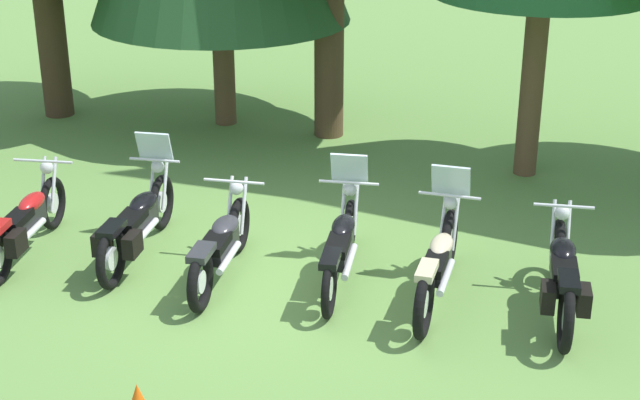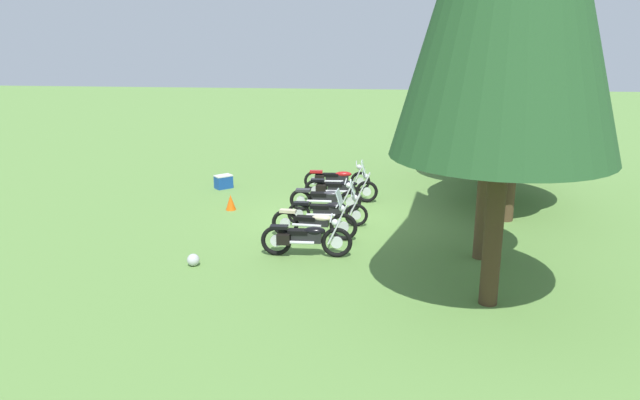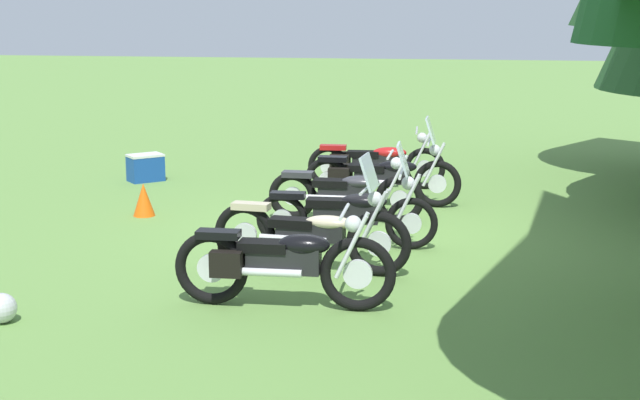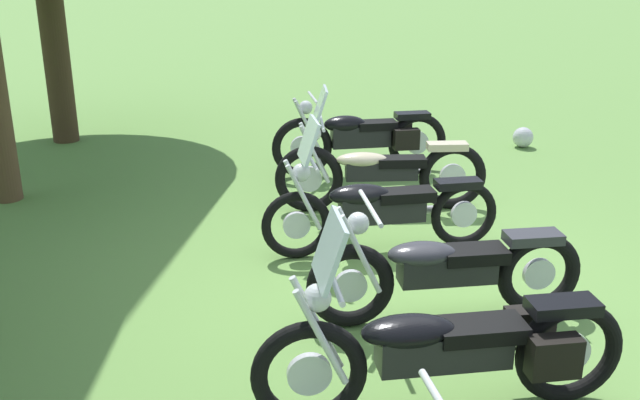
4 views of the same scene
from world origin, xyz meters
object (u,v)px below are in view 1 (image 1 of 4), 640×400
object	(u,v)px
motorcycle_1	(137,221)
motorcycle_2	(221,244)
motorcycle_5	(563,275)
motorcycle_4	(438,262)
motorcycle_3	(341,244)
motorcycle_0	(24,223)

from	to	relation	value
motorcycle_1	motorcycle_2	xyz separation A→B (m)	(1.17, -0.36, -0.04)
motorcycle_2	motorcycle_5	size ratio (longest dim) A/B	0.97
motorcycle_4	motorcycle_2	bearing A→B (deg)	94.38
motorcycle_5	motorcycle_3	bearing A→B (deg)	80.52
motorcycle_3	motorcycle_5	world-z (taller)	motorcycle_3
motorcycle_4	motorcycle_5	size ratio (longest dim) A/B	1.03
motorcycle_5	motorcycle_1	bearing A→B (deg)	83.23
motorcycle_3	motorcycle_5	size ratio (longest dim) A/B	1.02
motorcycle_0	motorcycle_3	world-z (taller)	motorcycle_3
motorcycle_2	motorcycle_5	world-z (taller)	motorcycle_5
motorcycle_1	motorcycle_5	world-z (taller)	motorcycle_1
motorcycle_5	motorcycle_2	bearing A→B (deg)	86.83
motorcycle_0	motorcycle_2	bearing A→B (deg)	-95.33
motorcycle_1	motorcycle_4	distance (m)	3.70
motorcycle_0	motorcycle_4	world-z (taller)	motorcycle_4
motorcycle_0	motorcycle_5	world-z (taller)	motorcycle_5
motorcycle_0	motorcycle_3	distance (m)	3.89
motorcycle_1	motorcycle_4	bearing A→B (deg)	-96.19
motorcycle_2	motorcycle_5	xyz separation A→B (m)	(3.85, -0.15, 0.05)
motorcycle_4	motorcycle_1	bearing A→B (deg)	89.11
motorcycle_2	motorcycle_4	world-z (taller)	motorcycle_4
motorcycle_0	motorcycle_3	xyz separation A→B (m)	(3.89, 0.11, 0.02)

